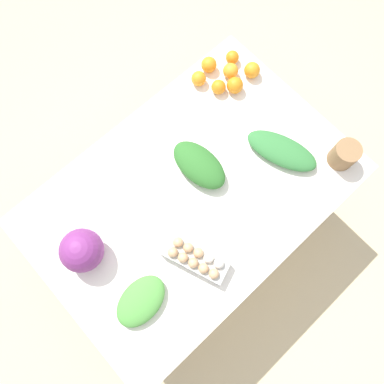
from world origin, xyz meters
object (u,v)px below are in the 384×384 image
paper_bag (344,155)px  orange_5 (232,57)px  cabbage_purple (82,250)px  greens_bunch_scallion (141,301)px  greens_bunch_beet_tops (199,165)px  orange_6 (199,79)px  orange_3 (209,65)px  greens_bunch_kale (282,151)px  orange_1 (252,70)px  orange_0 (235,85)px  egg_carton (196,259)px  orange_2 (231,71)px  orange_4 (219,87)px

paper_bag → orange_5: size_ratio=1.79×
cabbage_purple → greens_bunch_scallion: cabbage_purple is taller
greens_bunch_beet_tops → orange_6: bearing=-132.6°
greens_bunch_scallion → orange_3: orange_3 is taller
cabbage_purple → greens_bunch_beet_tops: (-0.63, 0.04, -0.05)m
greens_bunch_kale → orange_1: orange_1 is taller
orange_3 → orange_0: bearing=94.2°
egg_carton → orange_3: 0.97m
orange_2 → orange_5: 0.08m
greens_bunch_beet_tops → egg_carton: bearing=45.1°
orange_2 → greens_bunch_scallion: bearing=27.2°
cabbage_purple → greens_bunch_kale: 1.00m
orange_3 → orange_4: orange_3 is taller
cabbage_purple → orange_2: (-1.09, -0.22, -0.05)m
cabbage_purple → orange_3: size_ratio=2.37×
orange_0 → orange_6: orange_0 is taller
orange_0 → orange_3: size_ratio=1.04×
cabbage_purple → egg_carton: cabbage_purple is taller
orange_4 → cabbage_purple: bearing=11.2°
orange_6 → orange_3: bearing=-166.1°
paper_bag → orange_6: bearing=-74.5°
greens_bunch_beet_tops → greens_bunch_scallion: 0.65m
orange_4 → orange_0: bearing=142.2°
orange_3 → greens_bunch_kale: bearing=83.4°
cabbage_purple → orange_3: (-1.03, -0.32, -0.05)m
orange_2 → orange_1: bearing=138.9°
cabbage_purple → orange_4: size_ratio=2.60×
cabbage_purple → orange_2: cabbage_purple is taller
egg_carton → greens_bunch_scallion: (0.29, -0.03, -0.01)m
paper_bag → greens_bunch_scallion: 1.12m
orange_3 → orange_4: (0.05, 0.12, -0.00)m
paper_bag → orange_3: bearing=-81.4°
greens_bunch_beet_tops → orange_5: size_ratio=4.30×
paper_bag → orange_3: 0.79m
orange_3 → orange_6: 0.09m
orange_1 → greens_bunch_scallion: bearing=22.5°
orange_1 → orange_4: orange_1 is taller
orange_4 → orange_6: size_ratio=0.97×
egg_carton → orange_0: bearing=104.2°
greens_bunch_beet_tops → orange_0: 0.46m
orange_5 → orange_2: bearing=39.2°
greens_bunch_beet_tops → orange_6: (-0.31, -0.34, -0.01)m
greens_bunch_kale → orange_3: orange_3 is taller
egg_carton → greens_bunch_beet_tops: size_ratio=1.05×
egg_carton → paper_bag: paper_bag is taller
greens_bunch_beet_tops → orange_3: greens_bunch_beet_tops is taller
orange_6 → egg_carton: bearing=46.3°
greens_bunch_beet_tops → orange_3: size_ratio=3.71×
greens_bunch_scallion → orange_5: (-1.11, -0.59, 0.00)m
egg_carton → orange_1: (-0.84, -0.49, -0.00)m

